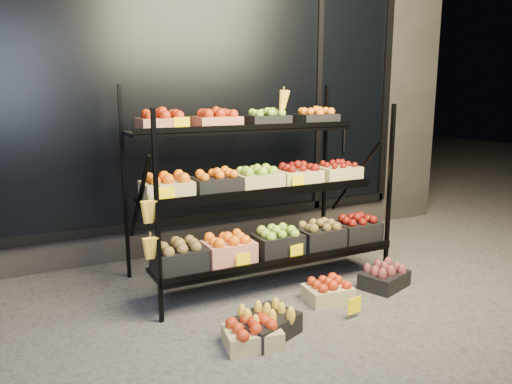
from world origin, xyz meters
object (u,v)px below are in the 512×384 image
display_rack (261,190)px  floor_crate_midleft (266,322)px  floor_crate_left (252,333)px  floor_crate_midright (328,290)px

display_rack → floor_crate_midleft: size_ratio=4.36×
display_rack → floor_crate_left: bearing=-120.2°
floor_crate_midleft → floor_crate_midright: (0.70, 0.28, -0.01)m
display_rack → floor_crate_midright: 0.99m
display_rack → floor_crate_midleft: bearing=-115.8°
display_rack → floor_crate_midright: size_ratio=5.84×
display_rack → floor_crate_midleft: (-0.46, -0.94, -0.69)m
display_rack → floor_crate_midleft: 1.25m
floor_crate_midleft → display_rack: bearing=42.9°
floor_crate_left → display_rack: bearing=70.6°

